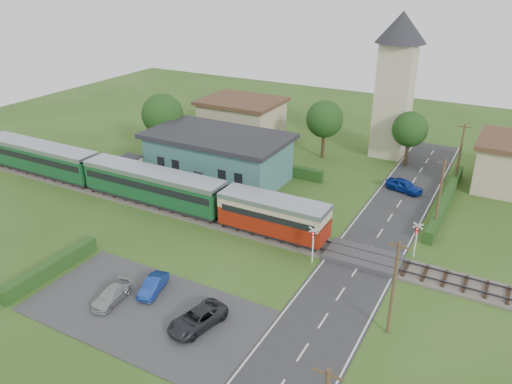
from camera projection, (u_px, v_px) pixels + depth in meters
The scene contains 30 objects.
ground at pixel (247, 241), 44.39m from camera, with size 120.00×120.00×0.00m, color #2D4C19.
railway_track at pixel (258, 230), 45.93m from camera, with size 76.00×3.20×0.49m.
road at pixel (355, 271), 40.02m from camera, with size 6.00×70.00×0.05m, color #28282B.
car_park at pixel (146, 311), 35.45m from camera, with size 17.00×9.00×0.08m, color #333335.
crossing_deck at pixel (363, 257), 41.53m from camera, with size 6.20×3.40×0.45m, color #333335.
platform at pixel (189, 195), 52.79m from camera, with size 30.00×3.00×0.45m, color gray.
equipment_hut at pixel (130, 168), 55.64m from camera, with size 2.30×2.30×2.55m.
station_building at pixel (218, 156), 56.39m from camera, with size 16.00×9.00×5.30m.
train at pixel (129, 179), 51.69m from camera, with size 43.20×2.90×3.40m.
church_tower at pixel (397, 75), 60.28m from camera, with size 6.00×6.00×17.60m.
house_west at pixel (242, 118), 69.70m from camera, with size 10.80×8.80×5.50m.
hedge_carpark at pixel (51, 268), 39.35m from camera, with size 0.80×9.00×1.20m, color #193814.
hedge_roadside at pixel (446, 200), 50.72m from camera, with size 0.80×18.00×1.20m, color #193814.
hedge_station at pixel (239, 160), 60.83m from camera, with size 22.00×0.80×1.30m, color #193814.
tree_a at pixel (163, 115), 62.02m from camera, with size 5.20×5.20×8.00m.
tree_b at pixel (325, 119), 61.51m from camera, with size 4.60×4.60×7.34m.
tree_c at pixel (410, 129), 58.91m from camera, with size 4.20×4.20×6.78m.
utility_pole_b at pixel (393, 288), 31.90m from camera, with size 1.40×0.22×7.00m.
utility_pole_c at pixel (440, 195), 44.67m from camera, with size 1.40×0.22×7.00m.
utility_pole_d at pixel (460, 154), 54.24m from camera, with size 1.40×0.22×7.00m.
crossing_signal_near at pixel (313, 240), 40.38m from camera, with size 0.84×0.28×3.28m.
crossing_signal_far at pixel (417, 235), 41.08m from camera, with size 0.84×0.28×3.28m.
streetlamp_west at pixel (180, 119), 68.65m from camera, with size 0.30×0.30×5.15m.
streetlamp_east at pixel (482, 148), 57.69m from camera, with size 0.30×0.30×5.15m.
car_on_road at pixel (404, 185), 53.72m from camera, with size 1.61×4.01×1.37m, color navy.
car_park_blue at pixel (153, 285), 37.23m from camera, with size 1.16×3.31×1.09m, color navy.
car_park_silver at pixel (111, 295), 36.16m from camera, with size 1.45×3.57×1.04m, color #9C9DA0.
car_park_dark at pixel (197, 319), 33.63m from camera, with size 2.02×4.39×1.22m, color #24262B.
pedestrian_near at pixel (247, 204), 48.53m from camera, with size 0.54×0.36×1.49m, color gray.
pedestrian_far at pixel (133, 173), 55.86m from camera, with size 0.72×0.56×1.47m, color gray.
Camera 1 is at (19.14, -33.43, 22.50)m, focal length 35.00 mm.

